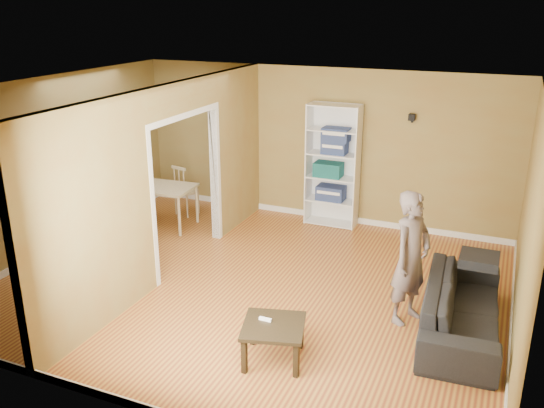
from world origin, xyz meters
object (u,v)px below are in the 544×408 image
(person, at_px, (412,247))
(bookshelf, at_px, (334,165))
(dining_table, at_px, (160,191))
(chair_left, at_px, (124,197))
(sofa, at_px, (463,300))
(coffee_table, at_px, (274,330))
(chair_near, at_px, (139,211))
(chair_far, at_px, (186,189))

(person, bearing_deg, bookshelf, 57.91)
(dining_table, bearing_deg, chair_left, -175.13)
(sofa, xyz_separation_m, bookshelf, (-2.41, 2.76, 0.62))
(person, relative_size, bookshelf, 0.92)
(coffee_table, xyz_separation_m, chair_near, (-3.26, 2.23, 0.11))
(coffee_table, height_order, dining_table, dining_table)
(person, relative_size, coffee_table, 2.96)
(person, xyz_separation_m, chair_near, (-4.40, 0.84, -0.47))
(sofa, distance_m, person, 0.82)
(dining_table, xyz_separation_m, chair_near, (0.00, -0.62, -0.15))
(bookshelf, bearing_deg, person, -56.78)
(chair_left, distance_m, chair_far, 1.08)
(person, relative_size, chair_left, 2.14)
(sofa, bearing_deg, bookshelf, 37.78)
(dining_table, bearing_deg, bookshelf, 25.71)
(coffee_table, height_order, chair_left, chair_left)
(coffee_table, xyz_separation_m, dining_table, (-3.26, 2.85, 0.26))
(bookshelf, xyz_separation_m, chair_left, (-3.31, -1.32, -0.58))
(bookshelf, bearing_deg, sofa, -48.92)
(chair_far, bearing_deg, chair_left, 55.78)
(chair_left, bearing_deg, sofa, 86.53)
(person, bearing_deg, coffee_table, 165.33)
(dining_table, bearing_deg, coffee_table, -41.12)
(chair_near, bearing_deg, sofa, -17.56)
(person, height_order, chair_near, person)
(dining_table, bearing_deg, chair_near, -89.72)
(coffee_table, relative_size, dining_table, 0.57)
(sofa, distance_m, bookshelf, 3.71)
(chair_near, distance_m, chair_far, 1.28)
(person, xyz_separation_m, bookshelf, (-1.78, 2.72, 0.08))
(sofa, xyz_separation_m, chair_far, (-4.91, 2.16, 0.06))
(chair_far, bearing_deg, coffee_table, 146.14)
(bookshelf, height_order, chair_left, bookshelf)
(chair_near, bearing_deg, dining_table, 82.62)
(person, height_order, chair_far, person)
(chair_left, relative_size, chair_far, 0.96)
(coffee_table, bearing_deg, person, 50.63)
(coffee_table, bearing_deg, chair_near, 145.69)
(sofa, bearing_deg, dining_table, 70.06)
(sofa, height_order, chair_far, chair_far)
(sofa, relative_size, chair_near, 2.24)
(chair_left, bearing_deg, bookshelf, 122.39)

